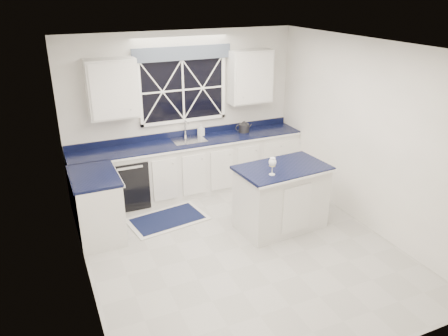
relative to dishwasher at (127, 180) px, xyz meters
name	(u,v)px	position (x,y,z in m)	size (l,w,h in m)	color
ground	(240,247)	(1.10, -1.95, -0.41)	(4.50, 4.50, 0.00)	#A5A5A1
back_wall	(183,113)	(1.10, 0.30, 0.94)	(4.00, 0.10, 2.70)	white
base_cabinets	(175,174)	(0.77, -0.17, 0.04)	(3.99, 1.60, 0.90)	silver
countertop	(190,142)	(1.10, 0.00, 0.51)	(3.98, 0.64, 0.04)	black
dishwasher	(127,180)	(0.00, 0.00, 0.00)	(0.60, 0.58, 0.82)	black
window	(183,85)	(1.10, 0.25, 1.42)	(1.65, 0.09, 1.26)	black
upper_cabinets	(185,82)	(1.10, 0.13, 1.49)	(3.10, 0.34, 0.90)	silver
faucet	(186,129)	(1.10, 0.19, 0.69)	(0.05, 0.20, 0.30)	silver
island	(281,197)	(1.90, -1.67, 0.08)	(1.35, 0.88, 0.97)	silver
rug	(168,219)	(0.42, -0.81, -0.40)	(1.26, 0.88, 0.02)	beige
kettle	(244,127)	(2.14, 0.06, 0.63)	(0.29, 0.21, 0.21)	#2C2C2F
wine_glass	(272,163)	(1.62, -1.85, 0.73)	(0.10, 0.10, 0.25)	white
soap_bottle	(201,130)	(1.38, 0.18, 0.63)	(0.09, 0.09, 0.20)	silver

